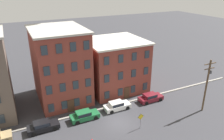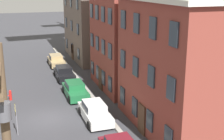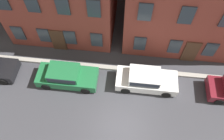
# 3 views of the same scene
# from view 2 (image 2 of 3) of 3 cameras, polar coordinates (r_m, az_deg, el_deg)

# --- Properties ---
(ground_plane) EXTENTS (200.00, 200.00, 0.00)m
(ground_plane) POSITION_cam_2_polar(r_m,az_deg,el_deg) (25.83, -11.35, -8.68)
(ground_plane) COLOR #38383D
(kerb_strip) EXTENTS (56.00, 0.36, 0.16)m
(kerb_strip) POSITION_cam_2_polar(r_m,az_deg,el_deg) (26.63, -1.65, -7.41)
(kerb_strip) COLOR #9E998E
(kerb_strip) RESTS_ON ground_plane
(apartment_corner) EXTENTS (12.50, 10.21, 13.22)m
(apartment_corner) POSITION_cam_2_polar(r_m,az_deg,el_deg) (45.31, -1.31, 10.62)
(apartment_corner) COLOR #66564C
(apartment_corner) RESTS_ON ground_plane
(apartment_midblock) EXTENTS (8.73, 11.36, 12.66)m
(apartment_midblock) POSITION_cam_2_polar(r_m,az_deg,el_deg) (32.52, 7.17, 8.12)
(apartment_midblock) COLOR brown
(apartment_midblock) RESTS_ON ground_plane
(apartment_far) EXTENTS (10.89, 10.28, 9.65)m
(apartment_far) POSITION_cam_2_polar(r_m,az_deg,el_deg) (23.79, 16.60, 1.22)
(apartment_far) COLOR brown
(apartment_far) RESTS_ON ground_plane
(car_tan) EXTENTS (4.40, 1.92, 1.43)m
(car_tan) POSITION_cam_2_polar(r_m,az_deg,el_deg) (41.82, -10.18, 1.82)
(car_tan) COLOR tan
(car_tan) RESTS_ON ground_plane
(car_black) EXTENTS (4.40, 1.92, 1.43)m
(car_black) POSITION_cam_2_polar(r_m,az_deg,el_deg) (35.78, -8.75, -0.43)
(car_black) COLOR black
(car_black) RESTS_ON ground_plane
(car_green) EXTENTS (4.40, 1.92, 1.43)m
(car_green) POSITION_cam_2_polar(r_m,az_deg,el_deg) (29.98, -6.77, -3.49)
(car_green) COLOR #1E6638
(car_green) RESTS_ON ground_plane
(car_white) EXTENTS (4.40, 1.92, 1.43)m
(car_white) POSITION_cam_2_polar(r_m,az_deg,el_deg) (24.81, -3.17, -7.53)
(car_white) COLOR silver
(car_white) RESTS_ON ground_plane
(caution_sign) EXTENTS (0.98, 0.08, 2.46)m
(caution_sign) POSITION_cam_2_polar(r_m,az_deg,el_deg) (23.04, -17.17, -7.69)
(caution_sign) COLOR slate
(caution_sign) RESTS_ON ground_plane
(fire_hydrant) EXTENTS (0.24, 0.34, 0.96)m
(fire_hydrant) POSITION_cam_2_polar(r_m,az_deg,el_deg) (30.48, -18.10, -4.39)
(fire_hydrant) COLOR red
(fire_hydrant) RESTS_ON ground_plane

